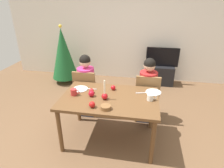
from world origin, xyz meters
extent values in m
plane|color=brown|center=(0.00, 0.00, 0.00)|extent=(7.68, 7.68, 0.00)
cube|color=silver|center=(0.00, 2.60, 1.30)|extent=(6.40, 0.10, 2.60)
cube|color=brown|center=(0.00, 0.00, 0.73)|extent=(1.40, 0.90, 0.04)
cylinder|color=brown|center=(-0.64, -0.39, 0.35)|extent=(0.06, 0.06, 0.71)
cylinder|color=brown|center=(0.64, -0.39, 0.35)|extent=(0.06, 0.06, 0.71)
cylinder|color=brown|center=(-0.64, 0.39, 0.35)|extent=(0.06, 0.06, 0.71)
cylinder|color=brown|center=(0.64, 0.39, 0.35)|extent=(0.06, 0.06, 0.71)
cube|color=olive|center=(-0.55, 0.69, 0.43)|extent=(0.40, 0.40, 0.04)
cube|color=olive|center=(-0.55, 0.51, 0.68)|extent=(0.40, 0.04, 0.45)
cylinder|color=olive|center=(-0.38, 0.86, 0.21)|extent=(0.04, 0.04, 0.41)
cylinder|color=olive|center=(-0.72, 0.86, 0.21)|extent=(0.04, 0.04, 0.41)
cylinder|color=olive|center=(-0.38, 0.52, 0.21)|extent=(0.04, 0.04, 0.41)
cylinder|color=olive|center=(-0.72, 0.52, 0.21)|extent=(0.04, 0.04, 0.41)
cube|color=olive|center=(0.55, 0.69, 0.43)|extent=(0.40, 0.40, 0.04)
cube|color=olive|center=(0.55, 0.51, 0.68)|extent=(0.40, 0.04, 0.45)
cylinder|color=olive|center=(0.72, 0.86, 0.21)|extent=(0.04, 0.04, 0.41)
cylinder|color=olive|center=(0.38, 0.86, 0.21)|extent=(0.04, 0.04, 0.41)
cylinder|color=olive|center=(0.72, 0.52, 0.21)|extent=(0.04, 0.04, 0.41)
cylinder|color=olive|center=(0.38, 0.52, 0.21)|extent=(0.04, 0.04, 0.41)
cube|color=#33384C|center=(-0.55, 0.64, 0.23)|extent=(0.28, 0.28, 0.45)
cylinder|color=#D1337A|center=(-0.55, 0.64, 0.69)|extent=(0.30, 0.30, 0.48)
sphere|color=tan|center=(-0.55, 0.64, 1.04)|extent=(0.19, 0.19, 0.19)
sphere|color=black|center=(-0.55, 0.64, 1.07)|extent=(0.19, 0.19, 0.19)
cube|color=#33384C|center=(0.55, 0.64, 0.23)|extent=(0.28, 0.28, 0.45)
cylinder|color=#AD2323|center=(0.55, 0.64, 0.69)|extent=(0.30, 0.30, 0.48)
sphere|color=tan|center=(0.55, 0.64, 1.04)|extent=(0.19, 0.19, 0.19)
sphere|color=black|center=(0.55, 0.64, 1.07)|extent=(0.19, 0.19, 0.19)
cube|color=black|center=(0.89, 2.30, 0.24)|extent=(0.64, 0.40, 0.48)
cube|color=black|center=(0.89, 2.30, 0.71)|extent=(0.79, 0.04, 0.46)
cube|color=black|center=(0.89, 2.30, 0.71)|extent=(0.76, 0.05, 0.46)
cylinder|color=brown|center=(-1.56, 1.98, 0.07)|extent=(0.08, 0.08, 0.14)
cone|color=#195628|center=(-1.56, 1.98, 0.77)|extent=(0.65, 0.65, 1.25)
sphere|color=yellow|center=(-1.56, 1.98, 1.43)|extent=(0.08, 0.08, 0.08)
sphere|color=red|center=(-0.06, -0.07, 0.80)|extent=(0.09, 0.09, 0.09)
cylinder|color=#EFE5C6|center=(-0.06, -0.07, 0.94)|extent=(0.02, 0.02, 0.20)
cylinder|color=white|center=(-0.50, 0.17, 0.76)|extent=(0.23, 0.23, 0.01)
cylinder|color=white|center=(0.63, 0.26, 0.76)|extent=(0.23, 0.23, 0.01)
cylinder|color=#B72D2D|center=(-0.53, -0.02, 0.80)|extent=(0.09, 0.09, 0.10)
torus|color=#B72D2D|center=(-0.47, -0.02, 0.80)|extent=(0.07, 0.01, 0.07)
cylinder|color=silver|center=(0.58, 0.02, 0.79)|extent=(0.09, 0.09, 0.09)
torus|color=silver|center=(0.63, 0.02, 0.80)|extent=(0.06, 0.01, 0.06)
cube|color=silver|center=(-0.33, 0.21, 0.75)|extent=(0.18, 0.02, 0.01)
cube|color=silver|center=(0.45, 0.21, 0.75)|extent=(0.18, 0.06, 0.01)
cylinder|color=brown|center=(0.01, -0.31, 0.78)|extent=(0.14, 0.14, 0.05)
sphere|color=#B41222|center=(-0.26, -0.02, 0.79)|extent=(0.09, 0.09, 0.09)
sphere|color=#B21715|center=(-0.17, -0.31, 0.79)|extent=(0.08, 0.08, 0.08)
sphere|color=red|center=(-0.30, 0.09, 0.79)|extent=(0.07, 0.07, 0.07)
sphere|color=red|center=(0.01, 0.25, 0.79)|extent=(0.07, 0.07, 0.07)
camera|label=1|loc=(0.46, -2.36, 2.09)|focal=30.47mm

